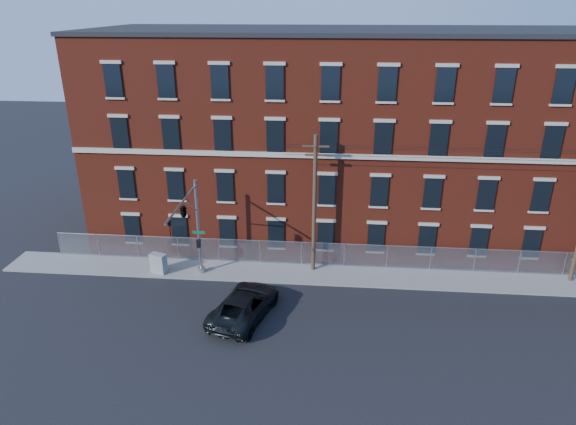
% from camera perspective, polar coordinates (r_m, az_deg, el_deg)
% --- Properties ---
extents(ground, '(140.00, 140.00, 0.00)m').
position_cam_1_polar(ground, '(32.35, -1.18, -11.25)').
color(ground, black).
rests_on(ground, ground).
extents(sidewalk, '(65.00, 3.00, 0.12)m').
position_cam_1_polar(sidewalk, '(37.53, 18.37, -7.27)').
color(sidewalk, gray).
rests_on(sidewalk, ground).
extents(mill_building, '(55.30, 14.32, 16.30)m').
position_cam_1_polar(mill_building, '(42.79, 17.19, 8.24)').
color(mill_building, maroon).
rests_on(mill_building, ground).
extents(chain_link_fence, '(59.06, 0.06, 1.85)m').
position_cam_1_polar(chain_link_fence, '(38.19, 18.15, -5.00)').
color(chain_link_fence, '#A5A8AD').
rests_on(chain_link_fence, ground).
extents(traffic_signal_mast, '(0.90, 6.75, 7.00)m').
position_cam_1_polar(traffic_signal_mast, '(32.79, -11.33, -0.52)').
color(traffic_signal_mast, '#9EA0A5').
rests_on(traffic_signal_mast, ground).
extents(utility_pole_near, '(1.80, 0.28, 10.00)m').
position_cam_1_polar(utility_pole_near, '(34.72, 3.02, 1.14)').
color(utility_pole_near, '#4A3625').
rests_on(utility_pole_near, ground).
extents(pickup_truck, '(4.34, 6.58, 1.68)m').
position_cam_1_polar(pickup_truck, '(31.68, -4.95, -10.33)').
color(pickup_truck, black).
rests_on(pickup_truck, ground).
extents(utility_cabinet, '(1.28, 0.93, 1.44)m').
position_cam_1_polar(utility_cabinet, '(37.34, -14.45, -5.57)').
color(utility_cabinet, '#919497').
rests_on(utility_cabinet, sidewalk).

